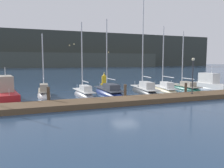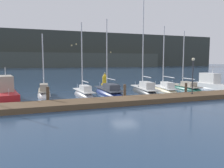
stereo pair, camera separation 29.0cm
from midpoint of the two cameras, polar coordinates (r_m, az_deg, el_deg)
ground_plane at (r=21.90m, az=3.74°, el=-4.11°), size 400.00×400.00×0.00m
dock at (r=20.40m, az=5.56°, el=-4.23°), size 38.37×2.80×0.45m
mooring_pile_1 at (r=20.06m, az=-16.02°, el=-2.96°), size 0.28×0.28×1.59m
mooring_pile_2 at (r=21.80m, az=3.72°, el=-2.10°), size 0.28×0.28×1.54m
mooring_pile_3 at (r=25.64m, az=19.03°, el=-1.33°), size 0.28×0.28×1.42m
motorboat_berth_2 at (r=23.92m, az=-25.56°, el=-2.71°), size 3.09×7.03×3.81m
sailboat_berth_3 at (r=25.15m, az=-16.99°, el=-2.73°), size 1.58×5.06×7.60m
sailboat_berth_4 at (r=24.09m, az=-7.05°, el=-2.87°), size 1.86×5.66×8.66m
sailboat_berth_5 at (r=25.57m, az=-0.52°, el=-2.36°), size 2.19×7.47×9.40m
sailboat_berth_6 at (r=26.47m, az=8.73°, el=-2.09°), size 2.69×7.52×12.03m
sailboat_berth_7 at (r=28.97m, az=13.88°, el=-1.49°), size 2.54×6.70×8.85m
sailboat_berth_8 at (r=31.50m, az=18.78°, el=-1.10°), size 2.01×6.81×8.54m
motorboat_berth_9 at (r=33.36m, az=24.89°, el=-0.46°), size 2.31×6.02×3.72m
channel_buoy at (r=35.53m, az=-1.63°, el=1.07°), size 1.21×1.21×2.05m
dock_lamppost at (r=23.96m, az=20.73°, el=3.52°), size 0.32×0.32×3.73m
hillside_backdrop at (r=141.62m, az=-16.56°, el=8.34°), size 240.00×23.00×21.95m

